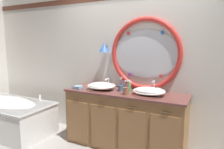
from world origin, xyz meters
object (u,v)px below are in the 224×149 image
(sink_basin_left, at_px, (101,86))
(soap_dispenser, at_px, (129,86))
(folded_hand_towel, at_px, (78,87))
(sink_basin_right, at_px, (149,91))
(toothbrush_holder_right, at_px, (126,91))
(bathtub, at_px, (8,114))
(toothbrush_holder_left, at_px, (121,87))

(sink_basin_left, xyz_separation_m, soap_dispenser, (0.44, 0.06, 0.02))
(soap_dispenser, bearing_deg, folded_hand_towel, -167.27)
(sink_basin_right, distance_m, folded_hand_towel, 1.14)
(toothbrush_holder_right, bearing_deg, bathtub, -172.70)
(sink_basin_right, relative_size, toothbrush_holder_right, 2.07)
(toothbrush_holder_right, bearing_deg, toothbrush_holder_left, 132.23)
(toothbrush_holder_left, relative_size, soap_dispenser, 1.18)
(bathtub, bearing_deg, sink_basin_right, 9.48)
(bathtub, height_order, toothbrush_holder_left, toothbrush_holder_left)
(sink_basin_left, bearing_deg, toothbrush_holder_left, 8.64)
(toothbrush_holder_left, bearing_deg, folded_hand_towel, -165.88)
(bathtub, height_order, folded_hand_towel, folded_hand_towel)
(sink_basin_right, bearing_deg, toothbrush_holder_right, -155.50)
(sink_basin_left, distance_m, soap_dispenser, 0.44)
(bathtub, xyz_separation_m, toothbrush_holder_left, (2.03, 0.46, 0.60))
(sink_basin_left, bearing_deg, sink_basin_right, 0.00)
(bathtub, distance_m, sink_basin_left, 1.87)
(folded_hand_towel, bearing_deg, sink_basin_left, 18.58)
(folded_hand_towel, bearing_deg, bathtub, -167.80)
(sink_basin_left, xyz_separation_m, folded_hand_towel, (-0.36, -0.12, -0.04))
(toothbrush_holder_right, bearing_deg, soap_dispenser, 99.46)
(bathtub, bearing_deg, folded_hand_towel, 12.20)
(sink_basin_right, bearing_deg, toothbrush_holder_left, 174.19)
(sink_basin_right, bearing_deg, folded_hand_towel, -173.84)
(sink_basin_right, height_order, toothbrush_holder_right, toothbrush_holder_right)
(toothbrush_holder_left, xyz_separation_m, soap_dispenser, (0.13, 0.01, 0.03))
(toothbrush_holder_right, relative_size, folded_hand_towel, 1.54)
(bathtub, bearing_deg, toothbrush_holder_right, 7.30)
(bathtub, distance_m, toothbrush_holder_left, 2.16)
(sink_basin_right, xyz_separation_m, toothbrush_holder_left, (-0.46, 0.05, -0.00))
(soap_dispenser, distance_m, folded_hand_towel, 0.83)
(bathtub, relative_size, folded_hand_towel, 11.81)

